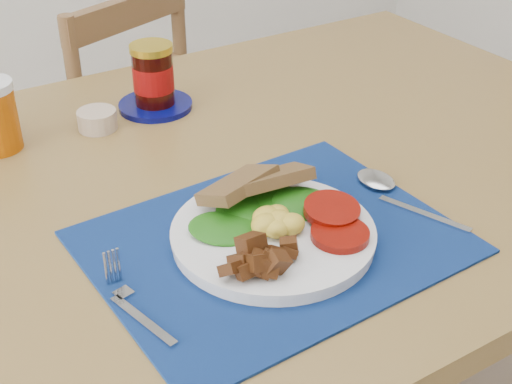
% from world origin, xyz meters
% --- Properties ---
extents(table, '(1.40, 0.90, 0.75)m').
position_xyz_m(table, '(0.00, 0.20, 0.67)').
color(table, brown).
rests_on(table, ground).
extents(chair_far, '(0.48, 0.47, 1.01)m').
position_xyz_m(chair_far, '(0.09, 0.91, 0.52)').
color(chair_far, brown).
rests_on(chair_far, ground).
extents(placemat, '(0.45, 0.36, 0.00)m').
position_xyz_m(placemat, '(-0.03, 0.02, 0.75)').
color(placemat, black).
rests_on(placemat, table).
extents(breakfast_plate, '(0.25, 0.25, 0.06)m').
position_xyz_m(breakfast_plate, '(-0.04, 0.01, 0.77)').
color(breakfast_plate, silver).
rests_on(breakfast_plate, placemat).
extents(fork, '(0.03, 0.15, 0.00)m').
position_xyz_m(fork, '(-0.23, -0.00, 0.76)').
color(fork, '#B2B5BA').
rests_on(fork, placemat).
extents(spoon, '(0.06, 0.19, 0.01)m').
position_xyz_m(spoon, '(0.17, 0.03, 0.76)').
color(spoon, '#B2B5BA').
rests_on(spoon, placemat).
extents(ramekin, '(0.06, 0.06, 0.03)m').
position_xyz_m(ramekin, '(-0.10, 0.43, 0.77)').
color(ramekin, tan).
rests_on(ramekin, table).
extents(jam_on_saucer, '(0.13, 0.13, 0.11)m').
position_xyz_m(jam_on_saucer, '(0.01, 0.45, 0.80)').
color(jam_on_saucer, '#050850').
rests_on(jam_on_saucer, table).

